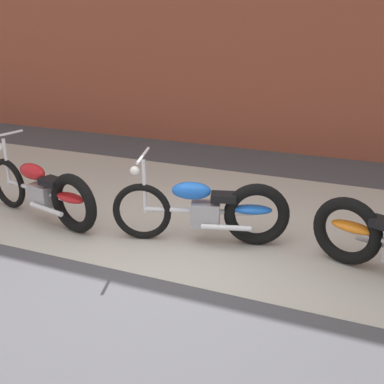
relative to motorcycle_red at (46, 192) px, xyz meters
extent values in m
plane|color=#47474C|center=(1.91, -0.72, -0.40)|extent=(80.00, 80.00, 0.00)
cube|color=#B2ADA3|center=(1.91, 1.03, -0.40)|extent=(36.00, 3.50, 0.01)
torus|color=black|center=(-0.78, 0.19, -0.06)|extent=(0.68, 0.24, 0.68)
torus|color=black|center=(0.48, -0.11, -0.03)|extent=(0.74, 0.30, 0.73)
cylinder|color=silver|center=(-0.15, 0.04, -0.02)|extent=(1.21, 0.35, 0.06)
cube|color=#99999E|center=(-0.07, 0.02, -0.06)|extent=(0.36, 0.29, 0.28)
ellipsoid|color=red|center=(-0.23, 0.06, 0.22)|extent=(0.47, 0.29, 0.20)
ellipsoid|color=red|center=(0.43, -0.10, 0.03)|extent=(0.47, 0.28, 0.10)
cube|color=black|center=(0.12, -0.03, 0.16)|extent=(0.32, 0.26, 0.08)
cylinder|color=silver|center=(-0.75, 0.18, 0.25)|extent=(0.05, 0.05, 0.62)
cylinder|color=silver|center=(-0.75, 0.18, 0.61)|extent=(0.17, 0.57, 0.03)
sphere|color=white|center=(-0.84, 0.21, 0.43)|extent=(0.11, 0.11, 0.11)
cylinder|color=silver|center=(0.12, -0.18, -0.14)|extent=(0.55, 0.19, 0.06)
torus|color=black|center=(1.31, 0.02, -0.06)|extent=(0.68, 0.26, 0.68)
torus|color=black|center=(2.56, 0.37, -0.03)|extent=(0.74, 0.32, 0.73)
cylinder|color=silver|center=(1.94, 0.19, -0.02)|extent=(1.20, 0.39, 0.06)
cube|color=#99999E|center=(2.02, 0.22, -0.06)|extent=(0.37, 0.30, 0.28)
ellipsoid|color=blue|center=(1.86, 0.17, 0.22)|extent=(0.48, 0.30, 0.20)
ellipsoid|color=blue|center=(2.52, 0.36, 0.03)|extent=(0.47, 0.29, 0.10)
cube|color=black|center=(2.21, 0.27, 0.16)|extent=(0.32, 0.27, 0.08)
cylinder|color=silver|center=(1.35, 0.03, 0.25)|extent=(0.05, 0.05, 0.62)
cylinder|color=silver|center=(1.35, 0.03, 0.61)|extent=(0.19, 0.57, 0.03)
sphere|color=white|center=(1.26, 0.00, 0.43)|extent=(0.11, 0.11, 0.11)
cylinder|color=silver|center=(2.29, 0.14, -0.14)|extent=(0.55, 0.21, 0.06)
torus|color=black|center=(3.53, 0.31, -0.03)|extent=(0.73, 0.35, 0.73)
ellipsoid|color=orange|center=(3.58, 0.29, 0.03)|extent=(0.47, 0.31, 0.10)
cylinder|color=silver|center=(3.89, 0.35, -0.14)|extent=(0.54, 0.23, 0.06)
camera|label=1|loc=(3.65, -4.25, 2.04)|focal=43.17mm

